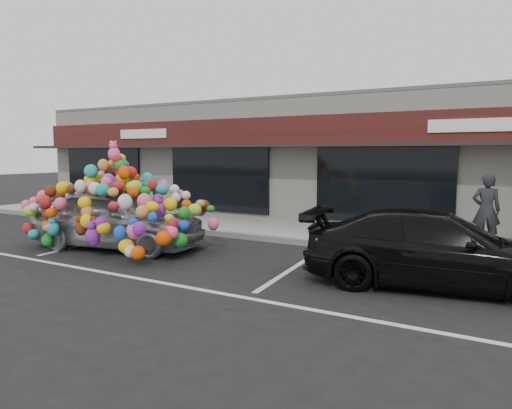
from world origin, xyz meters
The scene contains 10 objects.
ground centered at (0.00, 0.00, 0.00)m, with size 90.00×90.00×0.00m, color black.
shop_building centered at (0.00, 8.44, 2.16)m, with size 24.00×7.20×4.31m.
sidewalk centered at (0.00, 4.00, 0.07)m, with size 26.00×3.00×0.15m, color #969691.
kerb centered at (0.00, 2.50, 0.07)m, with size 26.00×0.18×0.16m, color slate.
parking_stripe_left centered at (-3.20, 0.20, 0.00)m, with size 0.12×4.40×0.01m, color silver.
parking_stripe_mid centered at (2.80, 0.20, 0.00)m, with size 0.12×4.40×0.01m, color silver.
lane_line centered at (2.00, -2.30, 0.00)m, with size 14.00×0.12×0.01m, color silver.
toy_car centered at (-1.97, -0.36, 0.94)m, with size 3.23×5.06×2.78m.
black_sedan centered at (5.70, 0.09, 0.69)m, with size 4.76×1.93×1.38m, color black.
pedestrian_a centered at (6.04, 3.92, 1.04)m, with size 0.65×0.43×1.78m, color #232228.
Camera 1 is at (7.52, -9.16, 2.43)m, focal length 35.00 mm.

